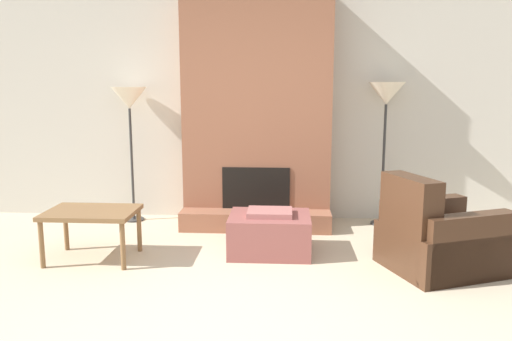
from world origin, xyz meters
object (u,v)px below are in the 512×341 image
Objects in this scene: armchair at (437,241)px; floor_lamp_right at (386,99)px; ottoman at (270,233)px; side_table at (92,216)px; floor_lamp_left at (129,103)px.

floor_lamp_right reaches higher than armchair.
floor_lamp_right is (-0.21, 1.42, 1.17)m from armchair.
armchair reaches higher than ottoman.
side_table is 0.51× the size of floor_lamp_left.
floor_lamp_right is (2.90, 0.00, 0.05)m from floor_lamp_left.
floor_lamp_right is at bearing -13.25° from armchair.
side_table is at bearing -88.69° from floor_lamp_left.
ottoman is 2.29m from floor_lamp_left.
floor_lamp_left is 2.90m from floor_lamp_right.
floor_lamp_left is at bearing 147.08° from ottoman.
floor_lamp_right reaches higher than floor_lamp_left.
floor_lamp_left is at bearing -180.00° from floor_lamp_right.
side_table is at bearing 66.95° from armchair.
side_table is 3.33m from floor_lamp_right.
floor_lamp_right is (2.87, 1.34, 1.03)m from side_table.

